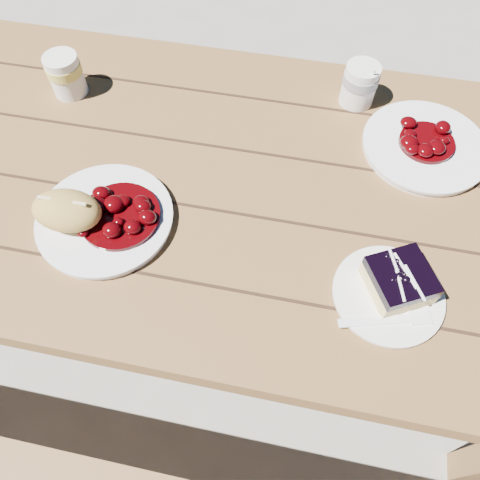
% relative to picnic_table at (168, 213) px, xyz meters
% --- Properties ---
extents(ground, '(60.00, 60.00, 0.00)m').
position_rel_picnic_table_xyz_m(ground, '(0.00, 0.00, -0.59)').
color(ground, gray).
rests_on(ground, ground).
extents(picnic_table, '(2.00, 1.55, 0.75)m').
position_rel_picnic_table_xyz_m(picnic_table, '(0.00, 0.00, 0.00)').
color(picnic_table, brown).
rests_on(picnic_table, ground).
extents(main_plate, '(0.25, 0.25, 0.02)m').
position_rel_picnic_table_xyz_m(main_plate, '(-0.06, -0.15, 0.17)').
color(main_plate, white).
rests_on(main_plate, picnic_table).
extents(goulash_stew, '(0.15, 0.15, 0.04)m').
position_rel_picnic_table_xyz_m(goulash_stew, '(-0.03, -0.14, 0.20)').
color(goulash_stew, '#410205').
rests_on(goulash_stew, main_plate).
extents(bread_roll, '(0.13, 0.09, 0.07)m').
position_rel_picnic_table_xyz_m(bread_roll, '(-0.11, -0.17, 0.21)').
color(bread_roll, tan).
rests_on(bread_roll, main_plate).
extents(dessert_plate, '(0.18, 0.18, 0.01)m').
position_rel_picnic_table_xyz_m(dessert_plate, '(0.47, -0.20, 0.17)').
color(dessert_plate, white).
rests_on(dessert_plate, picnic_table).
extents(blueberry_cake, '(0.13, 0.13, 0.06)m').
position_rel_picnic_table_xyz_m(blueberry_cake, '(0.48, -0.18, 0.20)').
color(blueberry_cake, '#F4D885').
rests_on(blueberry_cake, dessert_plate).
extents(fork_dessert, '(0.16, 0.07, 0.00)m').
position_rel_picnic_table_xyz_m(fork_dessert, '(0.45, -0.25, 0.17)').
color(fork_dessert, white).
rests_on(fork_dessert, dessert_plate).
extents(coffee_cup, '(0.07, 0.07, 0.09)m').
position_rel_picnic_table_xyz_m(coffee_cup, '(0.38, 0.28, 0.21)').
color(coffee_cup, white).
rests_on(coffee_cup, picnic_table).
extents(second_plate, '(0.25, 0.25, 0.02)m').
position_rel_picnic_table_xyz_m(second_plate, '(0.53, 0.16, 0.17)').
color(second_plate, white).
rests_on(second_plate, picnic_table).
extents(second_stew, '(0.11, 0.11, 0.04)m').
position_rel_picnic_table_xyz_m(second_stew, '(0.53, 0.16, 0.20)').
color(second_stew, '#410205').
rests_on(second_stew, second_plate).
extents(second_cup, '(0.07, 0.07, 0.09)m').
position_rel_picnic_table_xyz_m(second_cup, '(-0.26, 0.18, 0.21)').
color(second_cup, white).
rests_on(second_cup, picnic_table).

